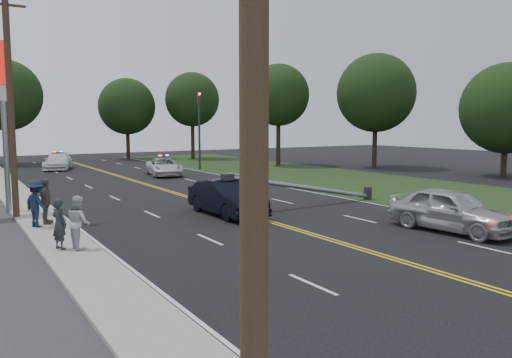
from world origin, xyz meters
TOP-DOWN VIEW (x-y plane):
  - ground at (0.00, 0.00)m, footprint 120.00×120.00m
  - sidewalk at (-8.40, 10.00)m, footprint 1.80×70.00m
  - grass_verge at (13.50, 10.00)m, footprint 12.00×80.00m
  - centerline_yellow at (0.00, 10.00)m, footprint 0.36×80.00m
  - traffic_signal at (8.30, 30.00)m, footprint 0.28×0.41m
  - fallen_streetlight at (4.19, 8.00)m, footprint 9.36×0.44m
  - utility_pole_near at (-9.20, -8.00)m, footprint 1.60×0.28m
  - utility_pole_mid at (-9.20, 12.00)m, footprint 1.60×0.28m
  - tree_6 at (-6.17, 45.46)m, footprint 7.25×7.25m
  - tree_7 at (6.78, 46.53)m, footprint 6.64×6.64m
  - tree_8 at (13.56, 42.92)m, footprint 6.43×6.43m
  - tree_9 at (16.83, 29.53)m, footprint 6.17×6.17m
  - tree_12 at (25.66, 10.94)m, footprint 7.07×7.07m
  - tree_13 at (23.15, 22.48)m, footprint 7.40×7.40m
  - crashed_sedan at (-0.80, 8.01)m, footprint 1.79×4.94m
  - waiting_sedan at (4.99, 0.27)m, footprint 2.45×5.17m
  - emergency_a at (3.26, 26.13)m, footprint 3.32×5.47m
  - emergency_b at (-3.00, 36.32)m, footprint 3.67×5.65m
  - bystander_a at (-8.68, 4.95)m, footprint 0.62×0.72m
  - bystander_b at (-8.12, 4.73)m, footprint 0.75×0.92m
  - bystander_c at (-8.75, 9.17)m, footprint 1.15×1.39m
  - bystander_d at (-8.35, 9.60)m, footprint 0.86×1.19m

SIDE VIEW (x-z plane):
  - ground at x=0.00m, z-range 0.00..0.00m
  - grass_verge at x=13.50m, z-range 0.00..0.01m
  - centerline_yellow at x=0.00m, z-range 0.01..0.01m
  - sidewalk at x=-8.40m, z-range 0.00..0.12m
  - emergency_a at x=3.26m, z-range 0.00..1.42m
  - emergency_b at x=-3.00m, z-range 0.00..1.52m
  - crashed_sedan at x=-0.80m, z-range 0.00..1.62m
  - waiting_sedan at x=4.99m, z-range 0.00..1.71m
  - fallen_streetlight at x=4.19m, z-range -0.04..1.88m
  - bystander_a at x=-8.68m, z-range 0.12..1.80m
  - bystander_b at x=-8.12m, z-range 0.12..1.87m
  - bystander_c at x=-8.75m, z-range 0.12..1.98m
  - bystander_d at x=-8.35m, z-range 0.12..1.99m
  - traffic_signal at x=8.30m, z-range 0.68..7.73m
  - utility_pole_near at x=-9.20m, z-range 0.08..10.08m
  - utility_pole_mid at x=-9.20m, z-range 0.08..10.08m
  - tree_12 at x=25.66m, z-range 0.92..9.86m
  - tree_7 at x=6.78m, z-range 1.44..10.98m
  - tree_9 at x=16.83m, z-range 1.96..12.08m
  - tree_8 at x=13.56m, z-range 1.91..12.18m
  - tree_13 at x=23.15m, z-range 1.68..12.46m
  - tree_6 at x=-6.17m, z-range 1.72..12.44m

